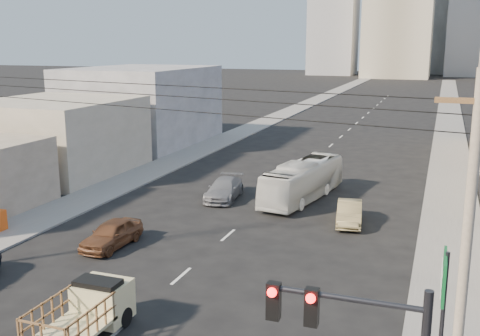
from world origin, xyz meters
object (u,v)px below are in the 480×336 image
Objects in this scene: city_bus at (303,181)px; sedan_tan at (349,213)px; sedan_brown at (112,234)px; sedan_grey at (224,189)px; green_sign at (443,295)px; flatbed_pickup at (85,310)px; utility_pole at (463,284)px.

city_bus is 5.83m from sedan_tan.
city_bus is 2.31× the size of sedan_brown.
sedan_grey is 0.96× the size of green_sign.
city_bus is 14.39m from sedan_brown.
green_sign reaches higher than city_bus.
green_sign reaches higher than sedan_brown.
flatbed_pickup is 13.26m from utility_pole.
utility_pole is at bearing -82.19° from sedan_tan.
utility_pole reaches higher than green_sign.
city_bus is 2.33× the size of sedan_tan.
utility_pole reaches higher than flatbed_pickup.
flatbed_pickup is at bearing -120.40° from sedan_tan.
utility_pole is (9.36, -23.66, 3.86)m from city_bus.
sedan_brown is 0.41× the size of utility_pole.
flatbed_pickup is at bearing -89.96° from sedan_grey.
sedan_brown is (-4.30, 8.42, -0.39)m from flatbed_pickup.
flatbed_pickup is 1.07× the size of sedan_brown.
sedan_tan is 0.85× the size of sedan_grey.
utility_pole reaches higher than city_bus.
green_sign is at bearing -60.39° from sedan_grey.
city_bus is at bearing 124.10° from sedan_tan.
green_sign is (16.26, -8.73, 3.04)m from sedan_brown.
sedan_tan is 17.88m from green_sign.
green_sign is 2.91m from utility_pole.
sedan_brown reaches higher than sedan_tan.
sedan_grey is (-5.10, -1.74, -0.63)m from city_bus.
flatbed_pickup reaches higher than sedan_grey.
sedan_tan is 0.81× the size of green_sign.
green_sign is (14.12, -19.42, 3.05)m from sedan_grey.
flatbed_pickup is 1.08× the size of sedan_tan.
green_sign is at bearing -81.03° from sedan_tan.
sedan_grey is (2.14, 10.69, -0.01)m from sedan_brown.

